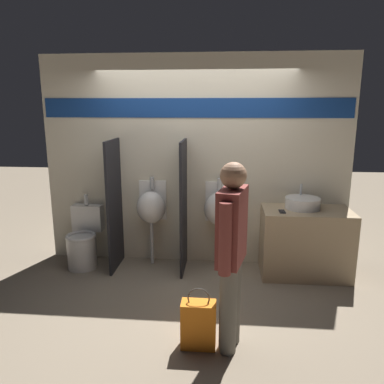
{
  "coord_description": "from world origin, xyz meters",
  "views": [
    {
      "loc": [
        0.39,
        -4.2,
        2.06
      ],
      "look_at": [
        0.0,
        0.17,
        1.05
      ],
      "focal_mm": 35.0,
      "sensor_mm": 36.0,
      "label": 1
    }
  ],
  "objects_px": {
    "cell_phone": "(282,211)",
    "urinal_near_counter": "(151,207)",
    "urinal_far": "(219,209)",
    "shopping_bag": "(198,324)",
    "toilet": "(84,242)",
    "person_in_vest": "(231,250)",
    "sink_basin": "(303,203)"
  },
  "relations": [
    {
      "from": "cell_phone",
      "to": "toilet",
      "type": "distance_m",
      "value": 2.57
    },
    {
      "from": "shopping_bag",
      "to": "toilet",
      "type": "bearing_deg",
      "value": 135.8
    },
    {
      "from": "urinal_near_counter",
      "to": "shopping_bag",
      "type": "bearing_deg",
      "value": -66.78
    },
    {
      "from": "urinal_near_counter",
      "to": "toilet",
      "type": "distance_m",
      "value": 1.0
    },
    {
      "from": "urinal_far",
      "to": "toilet",
      "type": "relative_size",
      "value": 1.26
    },
    {
      "from": "sink_basin",
      "to": "cell_phone",
      "type": "bearing_deg",
      "value": -145.62
    },
    {
      "from": "cell_phone",
      "to": "shopping_bag",
      "type": "distance_m",
      "value": 1.81
    },
    {
      "from": "urinal_near_counter",
      "to": "person_in_vest",
      "type": "relative_size",
      "value": 0.71
    },
    {
      "from": "cell_phone",
      "to": "person_in_vest",
      "type": "relative_size",
      "value": 0.09
    },
    {
      "from": "urinal_far",
      "to": "shopping_bag",
      "type": "distance_m",
      "value": 1.83
    },
    {
      "from": "urinal_far",
      "to": "person_in_vest",
      "type": "relative_size",
      "value": 0.71
    },
    {
      "from": "cell_phone",
      "to": "urinal_near_counter",
      "type": "distance_m",
      "value": 1.66
    },
    {
      "from": "urinal_near_counter",
      "to": "person_in_vest",
      "type": "bearing_deg",
      "value": -59.25
    },
    {
      "from": "sink_basin",
      "to": "shopping_bag",
      "type": "relative_size",
      "value": 0.75
    },
    {
      "from": "cell_phone",
      "to": "urinal_near_counter",
      "type": "height_order",
      "value": "urinal_near_counter"
    },
    {
      "from": "toilet",
      "to": "person_in_vest",
      "type": "relative_size",
      "value": 0.56
    },
    {
      "from": "sink_basin",
      "to": "shopping_bag",
      "type": "distance_m",
      "value": 2.12
    },
    {
      "from": "urinal_far",
      "to": "person_in_vest",
      "type": "bearing_deg",
      "value": -85.47
    },
    {
      "from": "urinal_near_counter",
      "to": "person_in_vest",
      "type": "xyz_separation_m",
      "value": [
        1.02,
        -1.71,
        0.13
      ]
    },
    {
      "from": "person_in_vest",
      "to": "sink_basin",
      "type": "bearing_deg",
      "value": -15.6
    },
    {
      "from": "urinal_far",
      "to": "shopping_bag",
      "type": "relative_size",
      "value": 2.08
    },
    {
      "from": "sink_basin",
      "to": "person_in_vest",
      "type": "height_order",
      "value": "person_in_vest"
    },
    {
      "from": "cell_phone",
      "to": "urinal_far",
      "type": "bearing_deg",
      "value": 158.85
    },
    {
      "from": "cell_phone",
      "to": "person_in_vest",
      "type": "bearing_deg",
      "value": -113.56
    },
    {
      "from": "cell_phone",
      "to": "toilet",
      "type": "relative_size",
      "value": 0.15
    },
    {
      "from": "urinal_near_counter",
      "to": "shopping_bag",
      "type": "relative_size",
      "value": 2.08
    },
    {
      "from": "urinal_near_counter",
      "to": "sink_basin",
      "type": "bearing_deg",
      "value": -3.22
    },
    {
      "from": "sink_basin",
      "to": "shopping_bag",
      "type": "bearing_deg",
      "value": -125.3
    },
    {
      "from": "shopping_bag",
      "to": "urinal_far",
      "type": "bearing_deg",
      "value": 85.6
    },
    {
      "from": "sink_basin",
      "to": "person_in_vest",
      "type": "relative_size",
      "value": 0.26
    },
    {
      "from": "urinal_near_counter",
      "to": "urinal_far",
      "type": "bearing_deg",
      "value": 0.0
    },
    {
      "from": "urinal_near_counter",
      "to": "cell_phone",
      "type": "bearing_deg",
      "value": -10.11
    }
  ]
}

